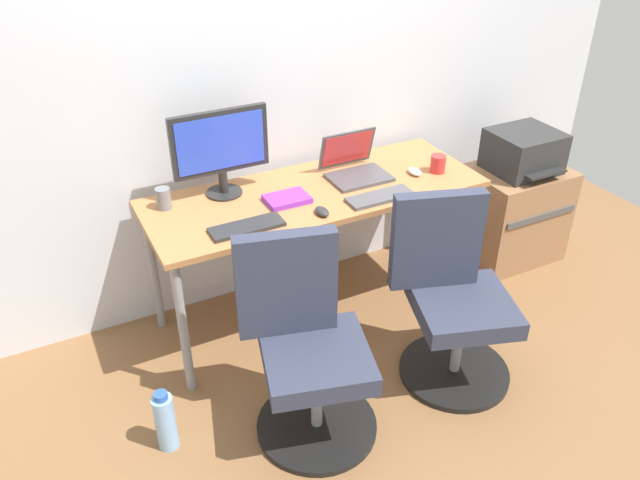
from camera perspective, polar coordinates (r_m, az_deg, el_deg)
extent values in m
plane|color=brown|center=(3.59, -0.36, -6.33)|extent=(5.28, 5.28, 0.00)
cube|color=silver|center=(3.31, -3.65, 15.66)|extent=(4.40, 0.04, 2.60)
cube|color=#B77542|center=(3.19, -0.41, 4.26)|extent=(1.72, 0.63, 0.03)
cylinder|color=gray|center=(2.96, -12.25, -7.88)|extent=(0.04, 0.04, 0.73)
cylinder|color=gray|center=(3.58, 13.21, -0.28)|extent=(0.04, 0.04, 0.73)
cylinder|color=gray|center=(3.38, -14.82, -2.62)|extent=(0.04, 0.04, 0.73)
cylinder|color=gray|center=(3.94, 8.42, 3.40)|extent=(0.04, 0.04, 0.73)
cylinder|color=black|center=(2.96, -0.29, -16.39)|extent=(0.54, 0.54, 0.03)
cylinder|color=gray|center=(2.82, -0.30, -13.89)|extent=(0.05, 0.05, 0.34)
cube|color=#33384C|center=(2.67, -0.32, -10.67)|extent=(0.54, 0.54, 0.09)
cube|color=#33384C|center=(2.60, -3.06, -3.97)|extent=(0.42, 0.18, 0.48)
cylinder|color=black|center=(3.27, 11.98, -11.50)|extent=(0.54, 0.54, 0.03)
cylinder|color=gray|center=(3.14, 12.36, -9.04)|extent=(0.05, 0.05, 0.34)
cube|color=#33384C|center=(3.01, 12.82, -5.94)|extent=(0.56, 0.56, 0.09)
cube|color=#33384C|center=(2.93, 10.49, -0.02)|extent=(0.42, 0.20, 0.48)
cube|color=#996B47|center=(4.10, 16.96, 2.35)|extent=(0.58, 0.45, 0.59)
cube|color=#4C4C4C|center=(3.92, 19.38, 1.97)|extent=(0.52, 0.01, 0.04)
cube|color=#2D2D2D|center=(3.92, 17.90, 7.64)|extent=(0.38, 0.34, 0.24)
cube|color=#262626|center=(3.82, 19.76, 5.66)|extent=(0.27, 0.06, 0.01)
cylinder|color=#8CBFF2|center=(2.88, -13.78, -15.69)|extent=(0.09, 0.09, 0.28)
cylinder|color=#2D59B2|center=(2.77, -14.20, -13.51)|extent=(0.06, 0.06, 0.03)
cylinder|color=#262626|center=(3.18, -8.64, 4.27)|extent=(0.18, 0.18, 0.01)
cylinder|color=#262626|center=(3.16, -8.73, 5.25)|extent=(0.04, 0.04, 0.11)
cube|color=#262626|center=(3.07, -9.05, 8.76)|extent=(0.48, 0.03, 0.31)
cube|color=blue|center=(3.05, -8.94, 8.65)|extent=(0.43, 0.00, 0.26)
cube|color=#4C4C51|center=(3.30, 3.56, 5.66)|extent=(0.31, 0.22, 0.02)
cube|color=#4C4C51|center=(3.36, 2.44, 8.28)|extent=(0.31, 0.06, 0.21)
cube|color=red|center=(3.35, 2.49, 8.27)|extent=(0.28, 0.05, 0.17)
cube|color=#2D2D2D|center=(2.87, -6.62, 1.18)|extent=(0.34, 0.12, 0.02)
cube|color=#515156|center=(3.11, 5.45, 3.88)|extent=(0.34, 0.12, 0.02)
ellipsoid|color=silver|center=(3.37, 8.54, 6.13)|extent=(0.06, 0.10, 0.03)
ellipsoid|color=#2D2D2D|center=(2.96, 0.18, 2.60)|extent=(0.06, 0.10, 0.03)
cylinder|color=red|center=(3.41, 10.61, 6.78)|extent=(0.08, 0.08, 0.09)
cylinder|color=slate|center=(3.08, -13.95, 3.66)|extent=(0.07, 0.07, 0.10)
cube|color=purple|center=(3.08, -2.99, 3.73)|extent=(0.21, 0.15, 0.03)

